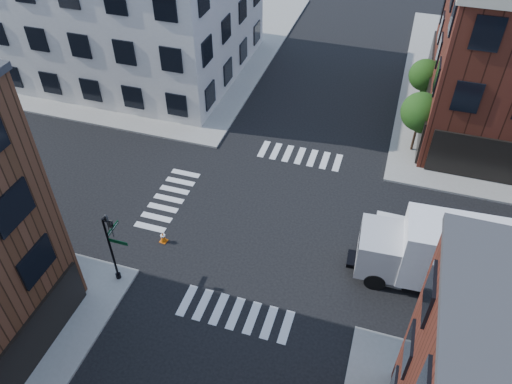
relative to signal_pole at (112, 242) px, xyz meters
name	(u,v)px	position (x,y,z in m)	size (l,w,h in m)	color
ground	(273,222)	(6.72, 6.68, -2.86)	(120.00, 120.00, 0.00)	black
sidewalk_nw	(131,37)	(-14.28, 27.68, -2.78)	(30.00, 30.00, 0.15)	gray
building_nw	(113,3)	(-12.28, 22.68, 2.64)	(22.00, 16.00, 11.00)	beige
tree_near	(421,114)	(14.28, 16.65, 0.30)	(2.69, 2.69, 4.49)	black
tree_far	(425,77)	(14.28, 22.65, 0.02)	(2.43, 2.43, 4.07)	black
signal_pole	(112,242)	(0.00, 0.00, 0.00)	(1.29, 1.24, 4.60)	black
box_truck	(451,256)	(16.71, 4.91, -0.70)	(9.32, 3.30, 4.16)	white
traffic_cone	(163,237)	(1.02, 3.18, -2.50)	(0.45, 0.45, 0.74)	#E45E0A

